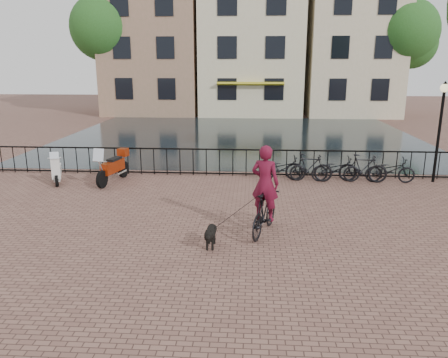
# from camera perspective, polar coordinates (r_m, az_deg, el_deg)

# --- Properties ---
(ground) EXTENTS (100.00, 100.00, 0.00)m
(ground) POSITION_cam_1_polar(r_m,az_deg,el_deg) (8.97, -1.30, -12.43)
(ground) COLOR brown
(ground) RESTS_ON ground
(canal_water) EXTENTS (20.00, 20.00, 0.00)m
(canal_water) POSITION_cam_1_polar(r_m,az_deg,el_deg) (25.58, 2.13, 5.67)
(canal_water) COLOR black
(canal_water) RESTS_ON ground
(railing) EXTENTS (20.00, 0.05, 1.02)m
(railing) POSITION_cam_1_polar(r_m,az_deg,el_deg) (16.36, 1.16, 2.16)
(railing) COLOR black
(railing) RESTS_ON ground
(canal_house_left) EXTENTS (7.50, 9.00, 12.80)m
(canal_house_left) POSITION_cam_1_polar(r_m,az_deg,el_deg) (38.88, -8.87, 18.15)
(canal_house_left) COLOR #896C4F
(canal_house_left) RESTS_ON ground
(canal_house_mid) EXTENTS (8.00, 9.50, 11.80)m
(canal_house_mid) POSITION_cam_1_polar(r_m,az_deg,el_deg) (37.97, 3.62, 17.61)
(canal_house_mid) COLOR beige
(canal_house_mid) RESTS_ON ground
(canal_house_right) EXTENTS (7.00, 9.00, 13.30)m
(canal_house_right) POSITION_cam_1_polar(r_m,az_deg,el_deg) (38.80, 16.17, 18.13)
(canal_house_right) COLOR #C3B791
(canal_house_right) RESTS_ON ground
(tree_far_left) EXTENTS (5.04, 5.04, 9.27)m
(tree_far_left) POSITION_cam_1_polar(r_m,az_deg,el_deg) (36.94, -15.54, 18.48)
(tree_far_left) COLOR black
(tree_far_left) RESTS_ON ground
(tree_far_right) EXTENTS (4.76, 4.76, 8.76)m
(tree_far_right) POSITION_cam_1_polar(r_m,az_deg,el_deg) (36.78, 22.72, 17.33)
(tree_far_right) COLOR black
(tree_far_right) RESTS_ON ground
(lamp_post) EXTENTS (0.30, 0.30, 3.45)m
(lamp_post) POSITION_cam_1_polar(r_m,az_deg,el_deg) (16.92, 26.51, 7.47)
(lamp_post) COLOR black
(lamp_post) RESTS_ON ground
(cyclist) EXTENTS (1.11, 1.99, 2.62)m
(cyclist) POSITION_cam_1_polar(r_m,az_deg,el_deg) (10.71, 5.34, -2.14)
(cyclist) COLOR black
(cyclist) RESTS_ON ground
(dog) EXTENTS (0.29, 0.83, 0.56)m
(dog) POSITION_cam_1_polar(r_m,az_deg,el_deg) (10.12, -1.74, -7.40)
(dog) COLOR black
(dog) RESTS_ON ground
(motorcycle) EXTENTS (0.86, 2.02, 1.41)m
(motorcycle) POSITION_cam_1_polar(r_m,az_deg,el_deg) (15.87, -14.36, 2.03)
(motorcycle) COLOR #95270A
(motorcycle) RESTS_ON ground
(scooter) EXTENTS (0.87, 1.40, 1.25)m
(scooter) POSITION_cam_1_polar(r_m,az_deg,el_deg) (16.45, -21.06, 1.66)
(scooter) COLOR silver
(scooter) RESTS_ON ground
(parked_bike_0) EXTENTS (1.76, 0.74, 0.90)m
(parked_bike_0) POSITION_cam_1_polar(r_m,az_deg,el_deg) (15.81, 7.59, 1.38)
(parked_bike_0) COLOR black
(parked_bike_0) RESTS_ON ground
(parked_bike_1) EXTENTS (1.71, 0.69, 1.00)m
(parked_bike_1) POSITION_cam_1_polar(r_m,az_deg,el_deg) (15.89, 11.02, 1.48)
(parked_bike_1) COLOR black
(parked_bike_1) RESTS_ON ground
(parked_bike_2) EXTENTS (1.73, 0.64, 0.90)m
(parked_bike_2) POSITION_cam_1_polar(r_m,az_deg,el_deg) (16.05, 14.37, 1.24)
(parked_bike_2) COLOR black
(parked_bike_2) RESTS_ON ground
(parked_bike_3) EXTENTS (1.72, 0.73, 1.00)m
(parked_bike_3) POSITION_cam_1_polar(r_m,az_deg,el_deg) (16.24, 17.68, 1.33)
(parked_bike_3) COLOR black
(parked_bike_3) RESTS_ON ground
(parked_bike_4) EXTENTS (1.74, 0.66, 0.90)m
(parked_bike_4) POSITION_cam_1_polar(r_m,az_deg,el_deg) (16.51, 20.87, 1.09)
(parked_bike_4) COLOR black
(parked_bike_4) RESTS_ON ground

